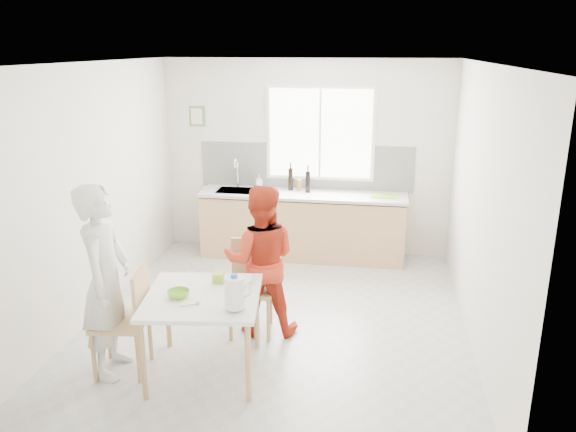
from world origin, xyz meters
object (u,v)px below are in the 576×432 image
(dining_table, at_px, (203,303))
(bowl_white, at_px, (240,281))
(chair_left, at_px, (128,316))
(chair_far, at_px, (251,282))
(wine_bottle_b, at_px, (308,182))
(person_white, at_px, (106,281))
(bowl_green, at_px, (178,294))
(person_red, at_px, (261,260))
(wine_bottle_a, at_px, (291,179))
(milk_jug, at_px, (235,292))

(dining_table, height_order, bowl_white, bowl_white)
(chair_left, distance_m, chair_far, 1.31)
(wine_bottle_b, bearing_deg, chair_far, -97.51)
(person_white, relative_size, wine_bottle_b, 5.86)
(chair_left, xyz_separation_m, bowl_green, (0.48, 0.01, 0.24))
(bowl_green, height_order, wine_bottle_b, wine_bottle_b)
(person_red, relative_size, wine_bottle_a, 4.89)
(chair_left, xyz_separation_m, chair_far, (0.91, 0.95, -0.02))
(person_red, xyz_separation_m, wine_bottle_a, (-0.07, 2.35, 0.30))
(dining_table, xyz_separation_m, bowl_green, (-0.19, -0.08, 0.11))
(person_red, bearing_deg, chair_left, 34.65)
(chair_left, height_order, wine_bottle_a, wine_bottle_a)
(bowl_green, bearing_deg, chair_left, -178.31)
(wine_bottle_a, relative_size, wine_bottle_b, 1.07)
(chair_far, bearing_deg, dining_table, -113.04)
(person_white, relative_size, bowl_green, 9.12)
(bowl_green, xyz_separation_m, bowl_white, (0.46, 0.36, -0.00))
(milk_jug, xyz_separation_m, wine_bottle_b, (0.17, 3.34, 0.15))
(chair_far, relative_size, bowl_green, 5.00)
(bowl_green, relative_size, milk_jug, 0.66)
(dining_table, bearing_deg, person_white, -172.30)
(person_white, height_order, bowl_white, person_white)
(wine_bottle_a, height_order, wine_bottle_b, wine_bottle_a)
(person_white, xyz_separation_m, person_red, (1.18, 0.95, -0.10))
(person_white, distance_m, person_red, 1.52)
(chair_left, height_order, wine_bottle_b, wine_bottle_b)
(bowl_white, distance_m, wine_bottle_a, 2.92)
(person_red, xyz_separation_m, milk_jug, (0.01, -1.07, 0.14))
(chair_left, relative_size, bowl_white, 4.38)
(chair_far, relative_size, person_white, 0.55)
(wine_bottle_b, bearing_deg, person_white, -113.06)
(dining_table, xyz_separation_m, milk_jug, (0.36, -0.23, 0.24))
(chair_far, relative_size, person_red, 0.62)
(person_red, distance_m, wine_bottle_a, 2.37)
(chair_far, height_order, bowl_white, chair_far)
(wine_bottle_a, bearing_deg, bowl_white, -90.28)
(dining_table, height_order, bowl_green, bowl_green)
(chair_left, bearing_deg, bowl_white, 104.39)
(person_white, bearing_deg, dining_table, -90.00)
(person_white, xyz_separation_m, milk_jug, (1.20, -0.12, 0.04))
(chair_far, xyz_separation_m, wine_bottle_b, (0.30, 2.24, 0.54))
(person_red, bearing_deg, bowl_green, 51.73)
(milk_jug, height_order, wine_bottle_b, wine_bottle_b)
(person_red, height_order, bowl_white, person_red)
(chair_far, bearing_deg, bowl_green, -122.21)
(person_white, xyz_separation_m, wine_bottle_b, (1.37, 3.22, 0.19))
(chair_far, xyz_separation_m, milk_jug, (0.12, -1.10, 0.39))
(bowl_green, distance_m, milk_jug, 0.59)
(chair_far, distance_m, wine_bottle_b, 2.32)
(bowl_white, xyz_separation_m, milk_jug, (0.10, -0.52, 0.13))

